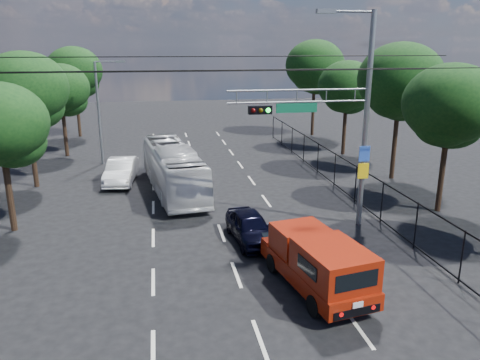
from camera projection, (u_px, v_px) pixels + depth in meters
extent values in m
plane|color=black|center=(260.00, 340.00, 13.31)|extent=(120.00, 120.00, 0.00)
cube|color=beige|center=(153.00, 351.00, 12.80)|extent=(0.12, 2.00, 0.01)
cube|color=beige|center=(153.00, 281.00, 16.58)|extent=(0.12, 2.00, 0.01)
cube|color=beige|center=(153.00, 238.00, 20.37)|extent=(0.12, 2.00, 0.01)
cube|color=beige|center=(153.00, 207.00, 24.15)|extent=(0.12, 2.00, 0.01)
cube|color=beige|center=(153.00, 185.00, 27.93)|extent=(0.12, 2.00, 0.01)
cube|color=beige|center=(153.00, 169.00, 31.71)|extent=(0.12, 2.00, 0.01)
cube|color=beige|center=(153.00, 155.00, 35.49)|extent=(0.12, 2.00, 0.01)
cube|color=beige|center=(153.00, 145.00, 39.28)|extent=(0.12, 2.00, 0.01)
cube|color=beige|center=(153.00, 136.00, 43.06)|extent=(0.12, 2.00, 0.01)
cube|color=beige|center=(260.00, 340.00, 13.31)|extent=(0.12, 2.00, 0.01)
cube|color=beige|center=(236.00, 274.00, 17.09)|extent=(0.12, 2.00, 0.01)
cube|color=beige|center=(221.00, 233.00, 20.87)|extent=(0.12, 2.00, 0.01)
cube|color=beige|center=(211.00, 204.00, 24.65)|extent=(0.12, 2.00, 0.01)
cube|color=beige|center=(203.00, 183.00, 28.43)|extent=(0.12, 2.00, 0.01)
cube|color=beige|center=(197.00, 167.00, 32.22)|extent=(0.12, 2.00, 0.01)
cube|color=beige|center=(193.00, 154.00, 36.00)|extent=(0.12, 2.00, 0.01)
cube|color=beige|center=(189.00, 143.00, 39.78)|extent=(0.12, 2.00, 0.01)
cube|color=beige|center=(186.00, 135.00, 43.56)|extent=(0.12, 2.00, 0.01)
cube|color=beige|center=(359.00, 329.00, 13.81)|extent=(0.12, 2.00, 0.01)
cube|color=beige|center=(315.00, 268.00, 17.59)|extent=(0.12, 2.00, 0.01)
cube|color=beige|center=(286.00, 228.00, 21.38)|extent=(0.12, 2.00, 0.01)
cube|color=beige|center=(266.00, 201.00, 25.16)|extent=(0.12, 2.00, 0.01)
cube|color=beige|center=(252.00, 180.00, 28.94)|extent=(0.12, 2.00, 0.01)
cube|color=beige|center=(240.00, 165.00, 32.72)|extent=(0.12, 2.00, 0.01)
cube|color=beige|center=(231.00, 152.00, 36.50)|extent=(0.12, 2.00, 0.01)
cube|color=beige|center=(224.00, 142.00, 40.29)|extent=(0.12, 2.00, 0.01)
cube|color=beige|center=(218.00, 134.00, 44.07)|extent=(0.12, 2.00, 0.01)
cylinder|color=slate|center=(366.00, 123.00, 20.64)|extent=(0.24, 0.24, 9.50)
cylinder|color=slate|center=(351.00, 11.00, 19.18)|extent=(2.00, 0.10, 0.10)
cube|color=slate|center=(326.00, 11.00, 19.00)|extent=(0.80, 0.25, 0.18)
cylinder|color=slate|center=(300.00, 90.00, 19.70)|extent=(6.20, 0.08, 0.08)
cylinder|color=slate|center=(299.00, 102.00, 19.84)|extent=(6.20, 0.08, 0.08)
cube|color=black|center=(260.00, 110.00, 19.64)|extent=(1.00, 0.28, 0.35)
sphere|color=#3F0505|center=(253.00, 111.00, 19.44)|extent=(0.20, 0.20, 0.20)
sphere|color=#4C3805|center=(261.00, 110.00, 19.50)|extent=(0.20, 0.20, 0.20)
sphere|color=#0CE533|center=(268.00, 110.00, 19.55)|extent=(0.20, 0.20, 0.20)
cube|color=#0D5F3E|center=(297.00, 108.00, 19.90)|extent=(1.80, 0.05, 0.40)
cube|color=blue|center=(364.00, 154.00, 20.88)|extent=(0.50, 0.04, 0.70)
cube|color=yellow|center=(363.00, 171.00, 21.11)|extent=(0.50, 0.04, 0.70)
cylinder|color=slate|center=(355.00, 95.00, 20.20)|extent=(0.05, 0.05, 0.50)
cylinder|color=slate|center=(326.00, 95.00, 19.98)|extent=(0.05, 0.05, 0.50)
cylinder|color=slate|center=(297.00, 96.00, 19.76)|extent=(0.05, 0.05, 0.50)
cylinder|color=slate|center=(267.00, 97.00, 19.54)|extent=(0.05, 0.05, 0.50)
cylinder|color=slate|center=(237.00, 97.00, 19.32)|extent=(0.05, 0.05, 0.50)
cylinder|color=slate|center=(99.00, 114.00, 32.04)|extent=(0.18, 0.18, 7.00)
cylinder|color=slate|center=(107.00, 62.00, 31.20)|extent=(1.60, 0.09, 0.09)
cube|color=slate|center=(121.00, 62.00, 31.35)|extent=(0.60, 0.22, 0.15)
cylinder|color=black|center=(227.00, 70.00, 16.98)|extent=(22.00, 0.04, 0.04)
cylinder|color=black|center=(215.00, 56.00, 20.17)|extent=(22.00, 0.04, 0.04)
cylinder|color=black|center=(211.00, 71.00, 21.79)|extent=(22.00, 0.04, 0.04)
cube|color=black|center=(349.00, 162.00, 25.39)|extent=(0.04, 34.00, 0.06)
cube|color=black|center=(347.00, 194.00, 25.89)|extent=(0.04, 34.00, 0.06)
cylinder|color=black|center=(462.00, 257.00, 16.20)|extent=(0.06, 0.06, 2.00)
cylinder|color=black|center=(416.00, 226.00, 19.04)|extent=(0.06, 0.06, 2.00)
cylinder|color=black|center=(382.00, 202.00, 21.87)|extent=(0.06, 0.06, 2.00)
cylinder|color=black|center=(356.00, 184.00, 24.71)|extent=(0.06, 0.06, 2.00)
cylinder|color=black|center=(335.00, 170.00, 27.55)|extent=(0.06, 0.06, 2.00)
cylinder|color=black|center=(318.00, 158.00, 30.38)|extent=(0.06, 0.06, 2.00)
cylinder|color=black|center=(304.00, 148.00, 33.22)|extent=(0.06, 0.06, 2.00)
cylinder|color=black|center=(292.00, 140.00, 36.06)|extent=(0.06, 0.06, 2.00)
cylinder|color=black|center=(282.00, 133.00, 38.89)|extent=(0.06, 0.06, 2.00)
cylinder|color=black|center=(273.00, 127.00, 41.73)|extent=(0.06, 0.06, 2.00)
cylinder|color=black|center=(442.00, 171.00, 23.12)|extent=(0.28, 0.28, 4.20)
ellipsoid|color=black|center=(451.00, 104.00, 22.20)|extent=(4.50, 4.50, 3.83)
ellipsoid|color=black|center=(452.00, 124.00, 22.84)|extent=(3.00, 3.00, 2.40)
ellipsoid|color=black|center=(444.00, 123.00, 22.20)|extent=(2.85, 2.85, 2.28)
cylinder|color=black|center=(395.00, 141.00, 28.82)|extent=(0.28, 0.28, 4.76)
ellipsoid|color=black|center=(401.00, 79.00, 27.77)|extent=(5.10, 5.10, 4.33)
ellipsoid|color=black|center=(402.00, 99.00, 28.46)|extent=(3.40, 3.40, 2.72)
ellipsoid|color=black|center=(395.00, 97.00, 27.81)|extent=(3.23, 3.23, 2.58)
cylinder|color=black|center=(344.00, 128.00, 35.47)|extent=(0.28, 0.28, 4.03)
ellipsoid|color=black|center=(347.00, 85.00, 34.59)|extent=(4.32, 4.32, 3.67)
ellipsoid|color=black|center=(350.00, 99.00, 35.22)|extent=(2.88, 2.88, 2.30)
ellipsoid|color=black|center=(343.00, 98.00, 34.58)|extent=(2.74, 2.74, 2.19)
cylinder|color=black|center=(313.00, 108.00, 42.94)|extent=(0.28, 0.28, 4.93)
ellipsoid|color=black|center=(315.00, 65.00, 41.86)|extent=(5.28, 5.28, 4.49)
ellipsoid|color=black|center=(318.00, 79.00, 42.56)|extent=(3.52, 3.52, 2.82)
ellipsoid|color=black|center=(311.00, 77.00, 41.91)|extent=(3.34, 3.34, 2.68)
cylinder|color=black|center=(9.00, 190.00, 20.68)|extent=(0.28, 0.28, 3.81)
ellipsoid|color=black|center=(14.00, 143.00, 20.47)|extent=(2.72, 2.72, 2.18)
cylinder|color=black|center=(32.00, 149.00, 27.11)|extent=(0.28, 0.28, 4.48)
ellipsoid|color=black|center=(25.00, 88.00, 26.13)|extent=(4.80, 4.80, 4.08)
ellipsoid|color=black|center=(36.00, 107.00, 26.79)|extent=(3.20, 3.20, 2.56)
ellipsoid|color=black|center=(19.00, 106.00, 26.15)|extent=(3.04, 3.04, 2.43)
cylinder|color=black|center=(65.00, 130.00, 34.82)|extent=(0.28, 0.28, 3.92)
ellipsoid|color=black|center=(60.00, 88.00, 33.96)|extent=(4.20, 4.20, 3.57)
ellipsoid|color=black|center=(68.00, 101.00, 34.58)|extent=(2.80, 2.80, 2.24)
ellipsoid|color=black|center=(56.00, 100.00, 33.95)|extent=(2.66, 2.66, 2.13)
cylinder|color=black|center=(78.00, 111.00, 42.25)|extent=(0.28, 0.28, 4.59)
ellipsoid|color=black|center=(74.00, 70.00, 41.25)|extent=(4.92, 4.92, 4.18)
ellipsoid|color=black|center=(81.00, 83.00, 41.92)|extent=(3.28, 3.28, 2.62)
ellipsoid|color=black|center=(71.00, 82.00, 41.28)|extent=(3.12, 3.12, 2.49)
cylinder|color=black|center=(273.00, 263.00, 17.20)|extent=(0.38, 0.74, 0.70)
cylinder|color=black|center=(314.00, 256.00, 17.78)|extent=(0.38, 0.74, 0.70)
cylinder|color=black|center=(315.00, 306.00, 14.39)|extent=(0.38, 0.74, 0.70)
cylinder|color=black|center=(362.00, 296.00, 14.97)|extent=(0.38, 0.74, 0.70)
cube|color=maroon|center=(315.00, 271.00, 16.01)|extent=(2.78, 5.29, 0.56)
cube|color=maroon|center=(286.00, 244.00, 18.02)|extent=(1.93, 0.88, 0.55)
cube|color=black|center=(283.00, 235.00, 18.20)|extent=(1.76, 0.71, 0.31)
cube|color=maroon|center=(300.00, 239.00, 16.85)|extent=(2.06, 1.86, 0.96)
cube|color=black|center=(310.00, 246.00, 16.15)|extent=(1.54, 0.33, 0.55)
cube|color=maroon|center=(333.00, 263.00, 14.79)|extent=(2.30, 2.86, 1.06)
cube|color=black|center=(359.00, 258.00, 15.10)|extent=(0.26, 1.20, 0.45)
cube|color=black|center=(307.00, 267.00, 14.46)|extent=(0.26, 1.20, 0.45)
cube|color=black|center=(357.00, 281.00, 13.64)|extent=(1.44, 0.31, 0.55)
cube|color=black|center=(357.00, 312.00, 13.80)|extent=(1.60, 0.37, 0.26)
cube|color=silver|center=(358.00, 305.00, 13.69)|extent=(0.35, 0.09, 0.18)
imported|color=black|center=(250.00, 227.00, 19.85)|extent=(1.88, 3.89, 1.28)
imported|color=silver|center=(173.00, 169.00, 26.52)|extent=(3.50, 9.74, 2.65)
imported|color=white|center=(121.00, 171.00, 28.33)|extent=(1.98, 4.56, 1.46)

